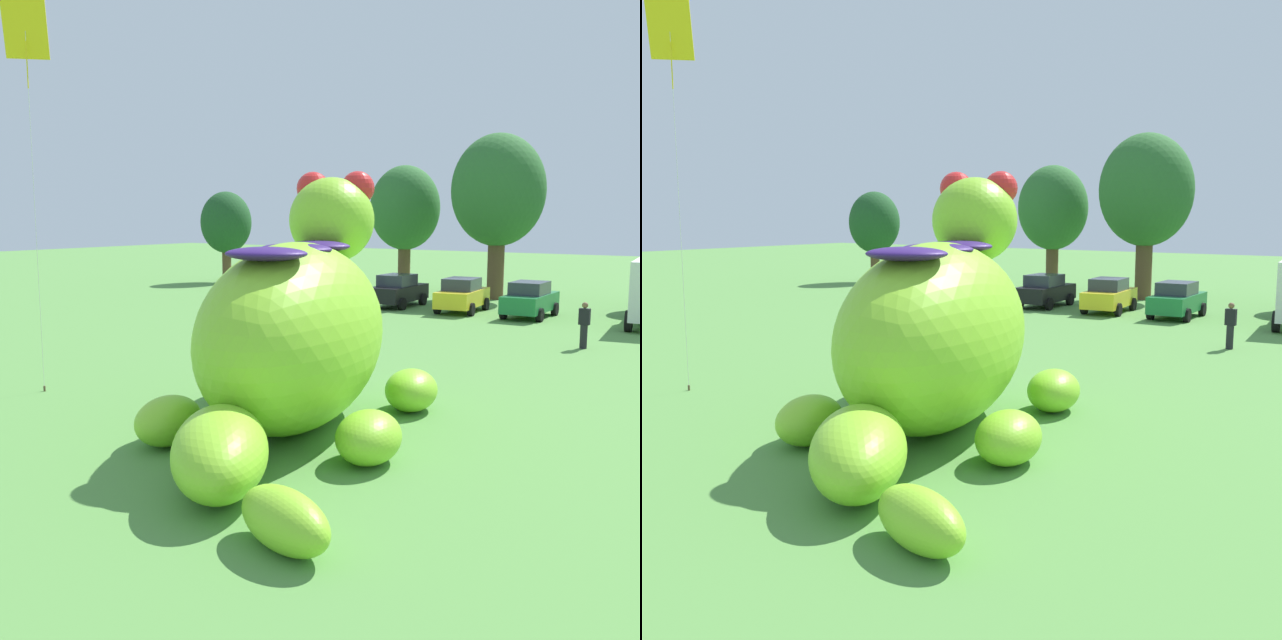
# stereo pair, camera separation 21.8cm
# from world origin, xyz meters

# --- Properties ---
(ground_plane) EXTENTS (160.00, 160.00, 0.00)m
(ground_plane) POSITION_xyz_m (0.00, 0.00, 0.00)
(ground_plane) COLOR #568E42
(giant_inflatable_creature) EXTENTS (8.61, 10.66, 6.03)m
(giant_inflatable_creature) POSITION_xyz_m (-0.22, 1.62, 2.20)
(giant_inflatable_creature) COLOR #8CD12D
(giant_inflatable_creature) RESTS_ON ground
(car_black) EXTENTS (2.07, 4.17, 1.72)m
(car_black) POSITION_xyz_m (-9.10, 22.83, 0.86)
(car_black) COLOR black
(car_black) RESTS_ON ground
(car_yellow) EXTENTS (2.29, 4.27, 1.72)m
(car_yellow) POSITION_xyz_m (-5.37, 22.66, 0.86)
(car_yellow) COLOR yellow
(car_yellow) RESTS_ON ground
(car_green) EXTENTS (2.07, 4.17, 1.72)m
(car_green) POSITION_xyz_m (-1.91, 22.66, 0.86)
(car_green) COLOR #1E7238
(car_green) RESTS_ON ground
(tree_far_left) EXTENTS (3.65, 3.65, 6.47)m
(tree_far_left) POSITION_xyz_m (-26.22, 28.51, 4.23)
(tree_far_left) COLOR brown
(tree_far_left) RESTS_ON ground
(tree_left) EXTENTS (4.49, 4.49, 7.97)m
(tree_left) POSITION_xyz_m (-13.09, 30.94, 5.21)
(tree_left) COLOR brown
(tree_left) RESTS_ON ground
(tree_mid_left) EXTENTS (5.30, 5.30, 9.41)m
(tree_mid_left) POSITION_xyz_m (-6.15, 29.08, 6.16)
(tree_mid_left) COLOR brown
(tree_mid_left) RESTS_ON ground
(spectator_near_inflatable) EXTENTS (0.38, 0.26, 1.71)m
(spectator_near_inflatable) POSITION_xyz_m (-8.37, 10.45, 0.85)
(spectator_near_inflatable) COLOR #726656
(spectator_near_inflatable) RESTS_ON ground
(spectator_mid_field) EXTENTS (0.38, 0.26, 1.71)m
(spectator_mid_field) POSITION_xyz_m (-10.90, 18.74, 0.85)
(spectator_mid_field) COLOR black
(spectator_mid_field) RESTS_ON ground
(spectator_by_cars) EXTENTS (0.38, 0.26, 1.71)m
(spectator_by_cars) POSITION_xyz_m (2.50, 15.69, 0.85)
(spectator_by_cars) COLOR black
(spectator_by_cars) RESTS_ON ground
(tethered_flying_kite) EXTENTS (1.13, 1.13, 10.39)m
(tethered_flying_kite) POSITION_xyz_m (-8.03, 0.39, 9.49)
(tethered_flying_kite) COLOR brown
(tethered_flying_kite) RESTS_ON ground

